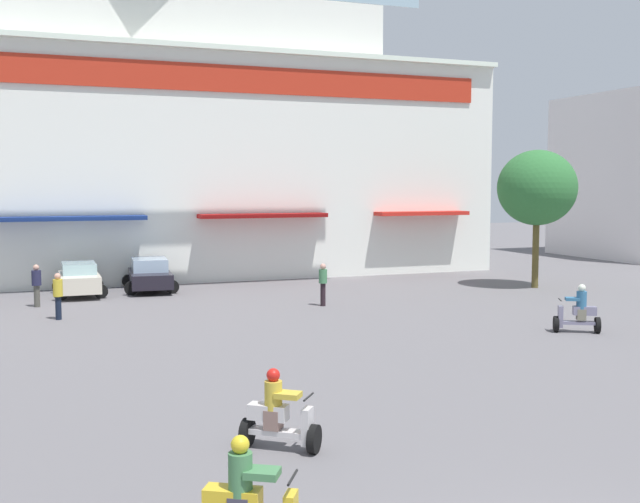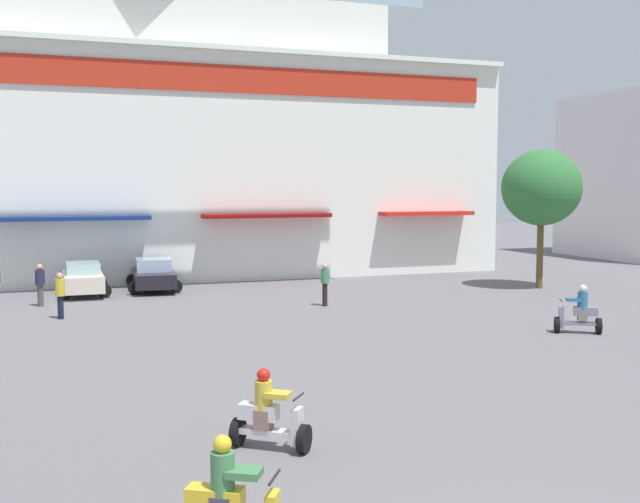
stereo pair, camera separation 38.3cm
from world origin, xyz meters
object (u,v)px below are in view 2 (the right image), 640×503
object	(u,v)px
plaza_tree_1	(542,188)
scooter_rider_1	(230,502)
parked_car_0	(83,278)
scooter_rider_6	(579,313)
pedestrian_2	(60,293)
parked_car_1	(153,274)
pedestrian_0	(40,282)
scooter_rider_2	(269,416)
pedestrian_1	(325,281)

from	to	relation	value
plaza_tree_1	scooter_rider_1	xyz separation A→B (m)	(-19.44, -20.23, -4.03)
parked_car_0	scooter_rider_6	world-z (taller)	scooter_rider_6
pedestrian_2	parked_car_1	bearing A→B (deg)	57.78
pedestrian_0	pedestrian_2	distance (m)	3.37
plaza_tree_1	scooter_rider_6	distance (m)	11.79
scooter_rider_1	scooter_rider_2	distance (m)	3.78
parked_car_0	pedestrian_2	distance (m)	6.10
pedestrian_0	scooter_rider_1	bearing A→B (deg)	-83.92
pedestrian_0	pedestrian_1	size ratio (longest dim) A/B	0.99
pedestrian_2	plaza_tree_1	bearing A→B (deg)	3.09
scooter_rider_1	pedestrian_0	bearing A→B (deg)	96.08
scooter_rider_6	scooter_rider_2	bearing A→B (deg)	-150.25
plaza_tree_1	parked_car_1	world-z (taller)	plaza_tree_1
parked_car_1	scooter_rider_1	bearing A→B (deg)	-95.48
plaza_tree_1	scooter_rider_6	world-z (taller)	plaza_tree_1
plaza_tree_1	pedestrian_1	xyz separation A→B (m)	(-11.22, -1.58, -3.66)
scooter_rider_1	pedestrian_0	xyz separation A→B (m)	(-2.38, 22.39, 0.34)
parked_car_0	pedestrian_2	world-z (taller)	pedestrian_2
scooter_rider_1	scooter_rider_6	xyz separation A→B (m)	(13.97, 10.58, 0.04)
scooter_rider_1	pedestrian_2	distance (m)	19.17
pedestrian_0	pedestrian_1	world-z (taller)	pedestrian_1
parked_car_0	scooter_rider_6	xyz separation A→B (m)	(14.61, -14.52, -0.08)
pedestrian_0	pedestrian_1	distance (m)	11.24
parked_car_0	scooter_rider_6	bearing A→B (deg)	-44.82
parked_car_0	pedestrian_0	bearing A→B (deg)	-122.93
scooter_rider_6	pedestrian_2	bearing A→B (deg)	151.48
parked_car_0	scooter_rider_1	bearing A→B (deg)	-88.55
parked_car_1	plaza_tree_1	bearing A→B (deg)	-17.85
scooter_rider_1	scooter_rider_2	xyz separation A→B (m)	(1.53, 3.46, -0.00)
parked_car_1	scooter_rider_1	world-z (taller)	scooter_rider_1
scooter_rider_1	pedestrian_1	size ratio (longest dim) A/B	0.91
scooter_rider_1	pedestrian_1	world-z (taller)	pedestrian_1
plaza_tree_1	scooter_rider_6	bearing A→B (deg)	-119.49
pedestrian_2	scooter_rider_6	bearing A→B (deg)	-28.52
scooter_rider_2	pedestrian_2	bearing A→B (deg)	101.66
parked_car_0	pedestrian_0	world-z (taller)	pedestrian_0
parked_car_0	scooter_rider_6	distance (m)	20.59
pedestrian_2	scooter_rider_2	bearing A→B (deg)	-78.34
parked_car_1	pedestrian_0	distance (m)	5.88
scooter_rider_1	pedestrian_2	bearing A→B (deg)	95.09
scooter_rider_1	pedestrian_2	size ratio (longest dim) A/B	0.93
parked_car_1	pedestrian_1	size ratio (longest dim) A/B	2.67
parked_car_0	pedestrian_0	size ratio (longest dim) A/B	2.32
parked_car_0	scooter_rider_2	bearing A→B (deg)	-84.30
parked_car_1	pedestrian_2	size ratio (longest dim) A/B	2.71
pedestrian_2	parked_car_0	bearing A→B (deg)	79.92
parked_car_0	pedestrian_1	size ratio (longest dim) A/B	2.31
plaza_tree_1	pedestrian_0	bearing A→B (deg)	174.36
pedestrian_0	plaza_tree_1	bearing A→B (deg)	-5.64
parked_car_1	scooter_rider_6	world-z (taller)	scooter_rider_6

